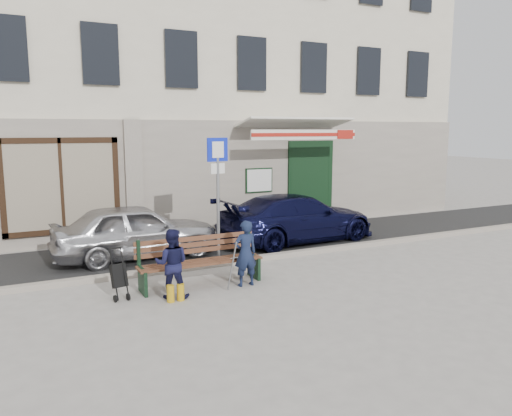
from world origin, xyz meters
TOP-DOWN VIEW (x-y plane):
  - ground at (0.00, 0.00)m, footprint 80.00×80.00m
  - asphalt_lane at (0.00, 3.10)m, footprint 60.00×3.20m
  - curb at (0.00, 1.50)m, footprint 60.00×0.18m
  - building at (0.01, 8.45)m, footprint 20.00×8.27m
  - car_silver at (-1.81, 2.99)m, footprint 3.82×1.66m
  - car_navy at (2.39, 2.81)m, footprint 4.50×2.12m
  - parking_sign at (-0.26, 1.81)m, footprint 0.51×0.13m
  - bench at (-1.24, 0.41)m, footprint 2.40×1.17m
  - man at (-0.44, -0.00)m, footprint 0.46×0.30m
  - woman at (-1.89, -0.05)m, footprint 0.74×0.67m
  - stroller at (-2.74, 0.32)m, footprint 0.30×0.40m

SIDE VIEW (x-z plane):
  - ground at x=0.00m, z-range 0.00..0.00m
  - asphalt_lane at x=0.00m, z-range 0.00..0.01m
  - curb at x=0.00m, z-range 0.00..0.12m
  - stroller at x=-2.74m, z-range -0.05..0.84m
  - bench at x=-1.24m, z-range -0.03..0.95m
  - woman at x=-1.89m, z-range 0.00..1.24m
  - man at x=-0.44m, z-range 0.00..1.26m
  - car_navy at x=2.39m, z-range 0.00..1.27m
  - car_silver at x=-1.81m, z-range 0.00..1.28m
  - parking_sign at x=-0.26m, z-range 0.48..3.25m
  - building at x=0.01m, z-range -0.03..9.97m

